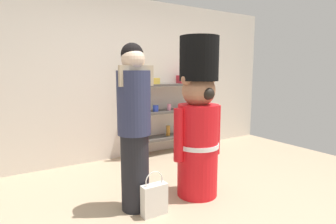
% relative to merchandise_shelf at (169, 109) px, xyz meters
% --- Properties ---
extents(ground_plane, '(6.40, 6.40, 0.00)m').
position_rel_merchandise_shelf_xyz_m(ground_plane, '(-0.91, -1.98, -0.78)').
color(ground_plane, tan).
extents(back_wall, '(6.40, 0.12, 2.60)m').
position_rel_merchandise_shelf_xyz_m(back_wall, '(-0.91, 0.22, 0.52)').
color(back_wall, silver).
rests_on(back_wall, ground_plane).
extents(merchandise_shelf, '(1.42, 0.35, 1.54)m').
position_rel_merchandise_shelf_xyz_m(merchandise_shelf, '(0.00, 0.00, 0.00)').
color(merchandise_shelf, '#4C4742').
rests_on(merchandise_shelf, ground_plane).
extents(teddy_bear_guard, '(0.64, 0.48, 1.80)m').
position_rel_merchandise_shelf_xyz_m(teddy_bear_guard, '(-0.63, -1.64, 0.09)').
color(teddy_bear_guard, red).
rests_on(teddy_bear_guard, ground_plane).
extents(person_shopper, '(0.35, 0.34, 1.70)m').
position_rel_merchandise_shelf_xyz_m(person_shopper, '(-1.39, -1.57, 0.12)').
color(person_shopper, black).
rests_on(person_shopper, ground_plane).
extents(shopping_bag, '(0.26, 0.10, 0.46)m').
position_rel_merchandise_shelf_xyz_m(shopping_bag, '(-1.29, -1.79, -0.61)').
color(shopping_bag, silver).
rests_on(shopping_bag, ground_plane).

